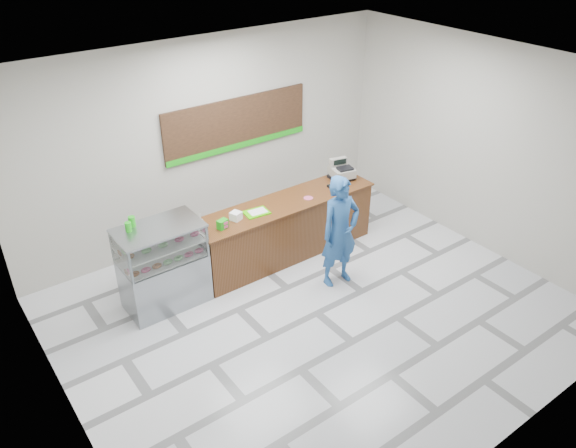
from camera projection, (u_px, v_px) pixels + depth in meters
floor at (317, 313)px, 8.31m from camera, size 7.00×7.00×0.00m
back_wall at (209, 141)px, 9.51m from camera, size 7.00×0.00×7.00m
ceiling at (325, 79)px, 6.53m from camera, size 7.00×7.00×0.00m
sales_counter at (286, 229)px, 9.41m from camera, size 3.26×0.76×1.03m
display_case at (163, 266)px, 8.19m from camera, size 1.22×0.72×1.33m
menu_board at (237, 124)px, 9.66m from camera, size 2.80×0.06×0.90m
cash_register at (341, 171)px, 9.83m from camera, size 0.45×0.46×0.35m
card_terminal at (331, 187)px, 9.56m from camera, size 0.09×0.16×0.04m
serving_tray at (257, 212)px, 8.82m from camera, size 0.41×0.32×0.02m
napkin_box at (236, 216)px, 8.61m from camera, size 0.19×0.19×0.13m
straw_cup at (201, 223)px, 8.43m from camera, size 0.08×0.08×0.12m
promo_box at (223, 224)px, 8.39m from camera, size 0.18×0.14×0.14m
donut_decal at (308, 198)px, 9.25m from camera, size 0.15×0.15×0.00m
green_cup_left at (128, 227)px, 7.73m from camera, size 0.09×0.09×0.14m
green_cup_right at (132, 222)px, 7.85m from camera, size 0.10×0.10×0.15m
customer at (340, 232)px, 8.56m from camera, size 0.70×0.49×1.82m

